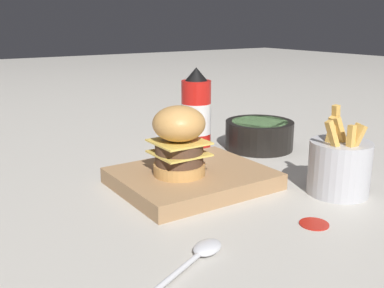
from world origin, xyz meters
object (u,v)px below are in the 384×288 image
at_px(fries_basket, 339,166).
at_px(spoon, 201,252).
at_px(burger, 179,140).
at_px(side_bowl, 259,134).
at_px(ketchup_bottle, 196,115).
at_px(serving_board, 192,178).

bearing_deg(fries_basket, spoon, 8.80).
relative_size(burger, fries_basket, 0.79).
height_order(side_bowl, spoon, side_bowl).
height_order(burger, spoon, burger).
bearing_deg(spoon, fries_basket, -15.85).
bearing_deg(fries_basket, ketchup_bottle, -79.81).
distance_m(serving_board, ketchup_bottle, 0.23).
bearing_deg(burger, fries_basket, 142.65).
distance_m(burger, spoon, 0.25).
relative_size(ketchup_bottle, side_bowl, 1.22).
distance_m(fries_basket, side_bowl, 0.30).
distance_m(ketchup_bottle, spoon, 0.48).
relative_size(burger, ketchup_bottle, 0.64).
bearing_deg(side_bowl, fries_basket, 75.33).
relative_size(side_bowl, spoon, 1.07).
bearing_deg(ketchup_bottle, fries_basket, 100.19).
bearing_deg(spoon, ketchup_bottle, 32.14).
distance_m(fries_basket, spoon, 0.33).
xyz_separation_m(serving_board, spoon, (0.13, 0.22, -0.01)).
bearing_deg(burger, side_bowl, -157.70).
xyz_separation_m(ketchup_bottle, fries_basket, (-0.06, 0.34, -0.04)).
xyz_separation_m(side_bowl, spoon, (0.39, 0.34, -0.03)).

